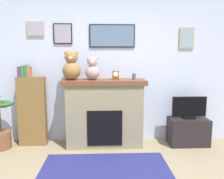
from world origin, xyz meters
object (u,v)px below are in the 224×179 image
Objects in this scene: bookshelf at (32,109)px; teddy_bear_brown at (71,67)px; mantel_clock at (116,75)px; candle_jar at (134,77)px; teddy_bear_cream at (92,69)px; television at (189,108)px; fireplace at (105,112)px; potted_plant at (0,128)px; tv_stand at (188,131)px.

teddy_bear_brown reaches higher than bookshelf.
bookshelf is at bearing 177.39° from mantel_clock.
candle_jar is 0.73m from teddy_bear_cream.
television is at bearing -0.96° from teddy_bear_brown.
candle_jar reaches higher than television.
fireplace is 9.37× the size of mantel_clock.
potted_plant is at bearing -176.46° from teddy_bear_cream.
candle_jar is 1.09m from teddy_bear_brown.
fireplace is at bearing 178.04° from candle_jar.
teddy_bear_brown is 0.36m from teddy_bear_cream.
teddy_bear_cream reaches higher than television.
teddy_bear_cream is (1.09, -0.07, 0.71)m from bookshelf.
tv_stand is 2.38m from teddy_bear_brown.
tv_stand is 1.38× the size of teddy_bear_brown.
bookshelf is (-1.29, 0.05, 0.06)m from fireplace.
candle_jar is at bearing 0.25° from mantel_clock.
candle_jar is at bearing 177.96° from television.
teddy_bear_cream is (0.36, 0.00, -0.05)m from teddy_bear_brown.
teddy_bear_brown is at bearing -5.25° from bookshelf.
teddy_bear_brown is at bearing -179.98° from teddy_bear_cream.
potted_plant is 2.47m from candle_jar.
television is at bearing -2.08° from bookshelf.
teddy_bear_cream is at bearing 178.84° from television.
teddy_bear_cream reaches higher than tv_stand.
bookshelf is 3.64× the size of teddy_bear_cream.
mantel_clock reaches higher than television.
teddy_bear_brown reaches higher than potted_plant.
teddy_bear_brown is (-0.76, 0.00, 0.15)m from mantel_clock.
teddy_bear_cream is at bearing 178.89° from tv_stand.
teddy_bear_cream reaches higher than bookshelf.
candle_jar reaches higher than fireplace.
potted_plant reaches higher than tv_stand.
teddy_bear_brown is (-0.56, -0.02, 0.81)m from fireplace.
tv_stand is 2.05m from teddy_bear_cream.
tv_stand is at bearing -0.92° from teddy_bear_brown.
potted_plant is 3.32m from television.
fireplace is 3.61× the size of teddy_bear_cream.
fireplace is at bearing 174.37° from mantel_clock.
candle_jar is at bearing 0.03° from teddy_bear_brown.
potted_plant is at bearing -178.90° from television.
tv_stand is at bearing -1.41° from mantel_clock.
potted_plant is (-1.80, -0.12, -0.23)m from fireplace.
potted_plant is 1.40× the size of tv_stand.
candle_jar is (2.31, 0.10, 0.87)m from potted_plant.
teddy_bear_brown is at bearing 179.94° from mantel_clock.
fireplace is 0.99m from teddy_bear_brown.
bookshelf is at bearing 18.12° from potted_plant.
mantel_clock is at bearing 178.52° from television.
teddy_bear_cream reaches higher than potted_plant.
mantel_clock is (-1.32, 0.03, 1.02)m from tv_stand.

